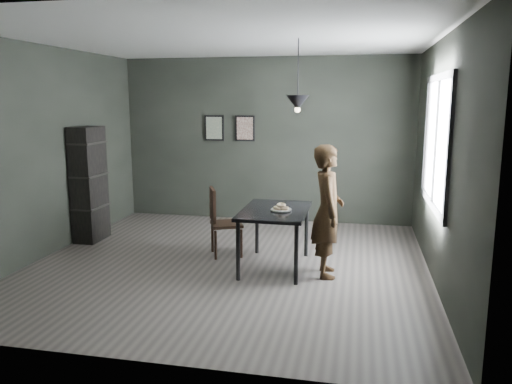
% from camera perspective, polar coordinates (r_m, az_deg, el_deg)
% --- Properties ---
extents(ground, '(5.00, 5.00, 0.00)m').
position_cam_1_polar(ground, '(6.51, -3.14, -8.22)').
color(ground, '#3A3632').
rests_on(ground, ground).
extents(back_wall, '(5.00, 0.10, 2.80)m').
position_cam_1_polar(back_wall, '(8.63, 1.07, 5.95)').
color(back_wall, black).
rests_on(back_wall, ground).
extents(ceiling, '(5.00, 5.00, 0.02)m').
position_cam_1_polar(ceiling, '(6.20, -3.41, 17.09)').
color(ceiling, silver).
rests_on(ceiling, ground).
extents(window_assembly, '(0.04, 1.96, 1.56)m').
position_cam_1_polar(window_assembly, '(6.23, 19.88, 5.40)').
color(window_assembly, white).
rests_on(window_assembly, ground).
extents(cafe_table, '(0.80, 1.20, 0.75)m').
position_cam_1_polar(cafe_table, '(6.20, 2.17, -2.70)').
color(cafe_table, black).
rests_on(cafe_table, ground).
extents(white_plate, '(0.23, 0.23, 0.01)m').
position_cam_1_polar(white_plate, '(6.11, 2.89, -2.09)').
color(white_plate, white).
rests_on(white_plate, cafe_table).
extents(donut_pile, '(0.20, 0.14, 0.09)m').
position_cam_1_polar(donut_pile, '(6.10, 2.90, -1.74)').
color(donut_pile, beige).
rests_on(donut_pile, white_plate).
extents(woman, '(0.46, 0.63, 1.58)m').
position_cam_1_polar(woman, '(5.96, 8.18, -2.17)').
color(woman, black).
rests_on(woman, ground).
extents(wood_chair, '(0.53, 0.53, 0.93)m').
position_cam_1_polar(wood_chair, '(6.73, -4.11, -2.91)').
color(wood_chair, black).
rests_on(wood_chair, ground).
extents(shelf_unit, '(0.33, 0.57, 1.70)m').
position_cam_1_polar(shelf_unit, '(7.81, -18.53, 0.86)').
color(shelf_unit, black).
rests_on(shelf_unit, ground).
extents(pendant_lamp, '(0.28, 0.28, 0.86)m').
position_cam_1_polar(pendant_lamp, '(6.10, 4.78, 10.13)').
color(pendant_lamp, black).
rests_on(pendant_lamp, ground).
extents(framed_print_left, '(0.34, 0.04, 0.44)m').
position_cam_1_polar(framed_print_left, '(8.79, -4.79, 7.31)').
color(framed_print_left, black).
rests_on(framed_print_left, ground).
extents(framed_print_right, '(0.34, 0.04, 0.44)m').
position_cam_1_polar(framed_print_right, '(8.65, -1.26, 7.29)').
color(framed_print_right, black).
rests_on(framed_print_right, ground).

